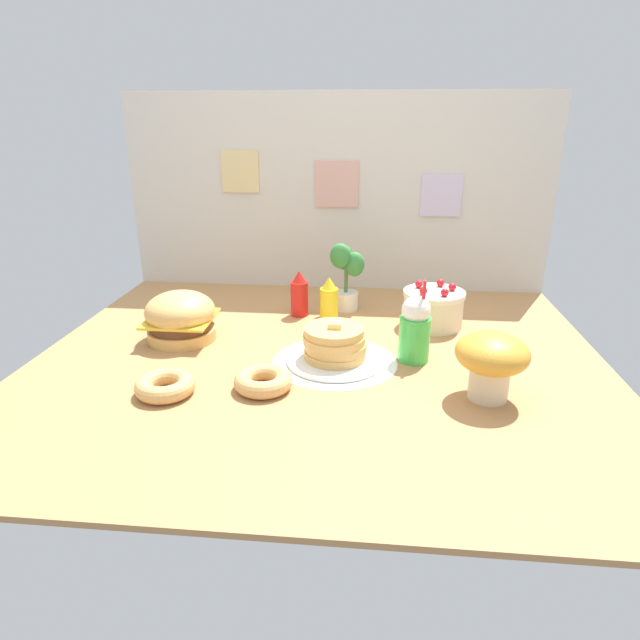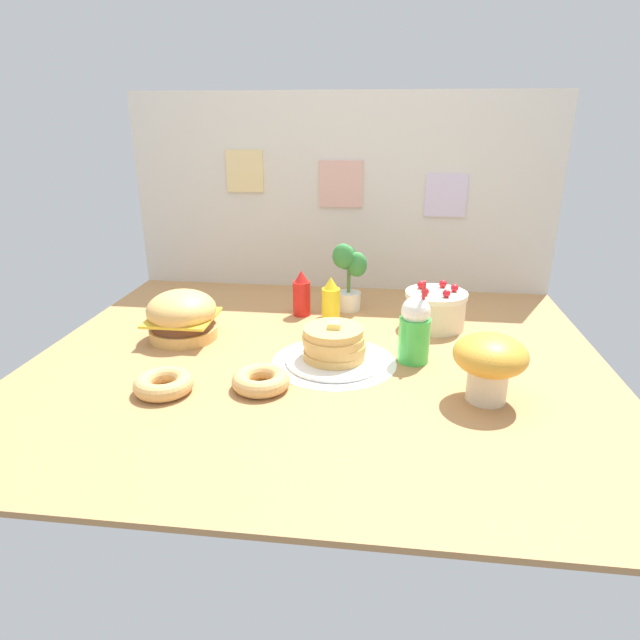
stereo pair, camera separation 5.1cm
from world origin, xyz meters
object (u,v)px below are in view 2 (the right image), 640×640
at_px(ketchup_bottle, 302,295).
at_px(potted_plant, 349,274).
at_px(burger, 182,316).
at_px(pancake_stack, 334,347).
at_px(layer_cake, 435,309).
at_px(mushroom_stool, 490,361).
at_px(cream_soda_cup, 415,330).
at_px(mustard_bottle, 331,302).
at_px(donut_pink_glaze, 164,383).
at_px(donut_chocolate, 261,380).

distance_m(ketchup_bottle, potted_plant, 0.26).
xyz_separation_m(burger, pancake_stack, (0.68, -0.17, -0.04)).
relative_size(pancake_stack, layer_cake, 1.36).
bearing_deg(mushroom_stool, pancake_stack, 156.57).
height_order(pancake_stack, cream_soda_cup, cream_soda_cup).
bearing_deg(mushroom_stool, mustard_bottle, 132.13).
bearing_deg(donut_pink_glaze, pancake_stack, 29.19).
xyz_separation_m(layer_cake, potted_plant, (-0.42, 0.20, 0.10)).
height_order(pancake_stack, donut_pink_glaze, pancake_stack).
distance_m(cream_soda_cup, mushroom_stool, 0.37).
bearing_deg(pancake_stack, donut_chocolate, -133.41).
xyz_separation_m(mustard_bottle, mushroom_stool, (0.61, -0.67, 0.04)).
bearing_deg(mushroom_stool, ketchup_bottle, 134.80).
relative_size(ketchup_bottle, mustard_bottle, 1.00).
bearing_deg(potted_plant, cream_soda_cup, -62.62).
height_order(burger, cream_soda_cup, cream_soda_cup).
xyz_separation_m(pancake_stack, mushroom_stool, (0.55, -0.24, 0.08)).
height_order(ketchup_bottle, mushroom_stool, mushroom_stool).
bearing_deg(pancake_stack, burger, 165.98).
xyz_separation_m(layer_cake, donut_chocolate, (-0.66, -0.69, -0.05)).
bearing_deg(pancake_stack, mushroom_stool, -23.43).
bearing_deg(layer_cake, cream_soda_cup, -106.06).
xyz_separation_m(pancake_stack, ketchup_bottle, (-0.21, 0.53, 0.04)).
relative_size(pancake_stack, donut_pink_glaze, 1.83).
height_order(cream_soda_cup, donut_chocolate, cream_soda_cup).
bearing_deg(pancake_stack, layer_cake, 46.21).
xyz_separation_m(cream_soda_cup, donut_pink_glaze, (-0.88, -0.37, -0.10)).
relative_size(pancake_stack, donut_chocolate, 1.83).
bearing_deg(ketchup_bottle, pancake_stack, -68.18).
distance_m(ketchup_bottle, donut_pink_glaze, 0.92).
relative_size(burger, potted_plant, 0.87).
bearing_deg(cream_soda_cup, ketchup_bottle, 137.71).
bearing_deg(burger, layer_cake, 13.82).
distance_m(burger, potted_plant, 0.84).
xyz_separation_m(donut_pink_glaze, mushroom_stool, (1.12, 0.08, 0.11)).
relative_size(layer_cake, cream_soda_cup, 0.83).
relative_size(donut_chocolate, mushroom_stool, 0.85).
relative_size(pancake_stack, mushroom_stool, 1.55).
relative_size(ketchup_bottle, donut_chocolate, 1.08).
distance_m(ketchup_bottle, mushroom_stool, 1.08).
relative_size(mustard_bottle, potted_plant, 0.66).
bearing_deg(potted_plant, layer_cake, -25.17).
bearing_deg(ketchup_bottle, potted_plant, 26.72).
bearing_deg(donut_chocolate, potted_plant, 74.55).
xyz_separation_m(ketchup_bottle, mushroom_stool, (0.76, -0.76, 0.04)).
relative_size(burger, mushroom_stool, 1.21).
bearing_deg(layer_cake, ketchup_bottle, 172.38).
xyz_separation_m(cream_soda_cup, donut_chocolate, (-0.55, -0.30, -0.10)).
xyz_separation_m(pancake_stack, donut_pink_glaze, (-0.57, -0.32, -0.03)).
bearing_deg(potted_plant, ketchup_bottle, -153.28).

